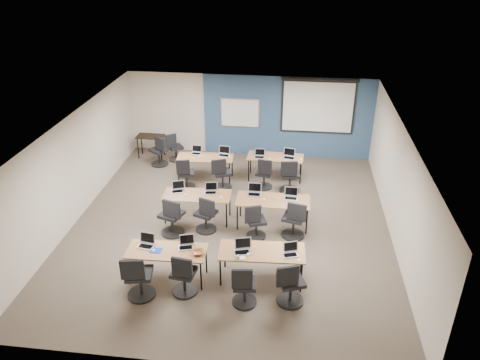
# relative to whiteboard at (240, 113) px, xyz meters

# --- Properties ---
(floor) EXTENTS (8.00, 9.00, 0.02)m
(floor) POSITION_rel_whiteboard_xyz_m (0.30, -4.43, -1.45)
(floor) COLOR #6B6354
(floor) RESTS_ON ground
(ceiling) EXTENTS (8.00, 9.00, 0.02)m
(ceiling) POSITION_rel_whiteboard_xyz_m (0.30, -4.43, 1.25)
(ceiling) COLOR white
(ceiling) RESTS_ON ground
(wall_back) EXTENTS (8.00, 0.04, 2.70)m
(wall_back) POSITION_rel_whiteboard_xyz_m (0.30, 0.07, -0.10)
(wall_back) COLOR beige
(wall_back) RESTS_ON ground
(wall_front) EXTENTS (8.00, 0.04, 2.70)m
(wall_front) POSITION_rel_whiteboard_xyz_m (0.30, -8.93, -0.10)
(wall_front) COLOR beige
(wall_front) RESTS_ON ground
(wall_left) EXTENTS (0.04, 9.00, 2.70)m
(wall_left) POSITION_rel_whiteboard_xyz_m (-3.70, -4.43, -0.10)
(wall_left) COLOR beige
(wall_left) RESTS_ON ground
(wall_right) EXTENTS (0.04, 9.00, 2.70)m
(wall_right) POSITION_rel_whiteboard_xyz_m (4.30, -4.43, -0.10)
(wall_right) COLOR beige
(wall_right) RESTS_ON ground
(blue_accent_panel) EXTENTS (5.50, 0.04, 2.70)m
(blue_accent_panel) POSITION_rel_whiteboard_xyz_m (1.55, 0.04, -0.10)
(blue_accent_panel) COLOR #3D5977
(blue_accent_panel) RESTS_ON wall_back
(whiteboard) EXTENTS (1.28, 0.03, 0.98)m
(whiteboard) POSITION_rel_whiteboard_xyz_m (0.00, 0.00, 0.00)
(whiteboard) COLOR silver
(whiteboard) RESTS_ON wall_back
(projector_screen) EXTENTS (2.40, 0.10, 1.82)m
(projector_screen) POSITION_rel_whiteboard_xyz_m (2.50, -0.02, 0.44)
(projector_screen) COLOR black
(projector_screen) RESTS_ON wall_back
(training_table_front_left) EXTENTS (1.68, 0.70, 0.73)m
(training_table_front_left) POSITION_rel_whiteboard_xyz_m (-0.73, -6.72, -0.77)
(training_table_front_left) COLOR #955929
(training_table_front_left) RESTS_ON floor
(training_table_front_right) EXTENTS (1.80, 0.75, 0.73)m
(training_table_front_right) POSITION_rel_whiteboard_xyz_m (1.26, -6.50, -0.76)
(training_table_front_right) COLOR #A8772E
(training_table_front_right) RESTS_ON floor
(training_table_mid_left) EXTENTS (1.72, 0.72, 0.73)m
(training_table_mid_left) POSITION_rel_whiteboard_xyz_m (-0.58, -4.30, -0.77)
(training_table_mid_left) COLOR #986742
(training_table_mid_left) RESTS_ON floor
(training_table_mid_right) EXTENTS (1.84, 0.77, 0.73)m
(training_table_mid_right) POSITION_rel_whiteboard_xyz_m (1.36, -4.33, -0.76)
(training_table_mid_right) COLOR #8F5E39
(training_table_mid_right) RESTS_ON floor
(training_table_back_left) EXTENTS (1.67, 0.70, 0.73)m
(training_table_back_left) POSITION_rel_whiteboard_xyz_m (-0.81, -2.00, -0.77)
(training_table_back_left) COLOR brown
(training_table_back_left) RESTS_ON floor
(training_table_back_right) EXTENTS (1.67, 0.69, 0.73)m
(training_table_back_right) POSITION_rel_whiteboard_xyz_m (1.28, -1.71, -0.77)
(training_table_back_right) COLOR brown
(training_table_back_right) RESTS_ON floor
(laptop_0) EXTENTS (0.34, 0.29, 0.25)m
(laptop_0) POSITION_rel_whiteboard_xyz_m (-1.20, -6.60, -0.66)
(laptop_0) COLOR silver
(laptop_0) RESTS_ON training_table_front_left
(mouse_0) EXTENTS (0.07, 0.10, 0.03)m
(mouse_0) POSITION_rel_whiteboard_xyz_m (-1.00, -6.76, -0.71)
(mouse_0) COLOR white
(mouse_0) RESTS_ON training_table_front_left
(task_chair_0) EXTENTS (0.58, 0.58, 1.05)m
(task_chair_0) POSITION_rel_whiteboard_xyz_m (-1.16, -7.38, -1.01)
(task_chair_0) COLOR black
(task_chair_0) RESTS_ON floor
(laptop_1) EXTENTS (0.32, 0.27, 0.24)m
(laptop_1) POSITION_rel_whiteboard_xyz_m (-0.35, -6.54, -0.66)
(laptop_1) COLOR #BBBAC2
(laptop_1) RESTS_ON training_table_front_left
(mouse_1) EXTENTS (0.08, 0.11, 0.04)m
(mouse_1) POSITION_rel_whiteboard_xyz_m (-0.12, -6.78, -0.71)
(mouse_1) COLOR white
(mouse_1) RESTS_ON training_table_front_left
(task_chair_1) EXTENTS (0.53, 0.53, 1.01)m
(task_chair_1) POSITION_rel_whiteboard_xyz_m (-0.28, -7.17, -1.03)
(task_chair_1) COLOR black
(task_chair_1) RESTS_ON floor
(laptop_2) EXTENTS (0.35, 0.30, 0.26)m
(laptop_2) POSITION_rel_whiteboard_xyz_m (0.85, -6.56, -0.65)
(laptop_2) COLOR silver
(laptop_2) RESTS_ON training_table_front_right
(mouse_2) EXTENTS (0.08, 0.11, 0.04)m
(mouse_2) POSITION_rel_whiteboard_xyz_m (0.98, -6.66, -0.71)
(mouse_2) COLOR white
(mouse_2) RESTS_ON training_table_front_right
(task_chair_2) EXTENTS (0.50, 0.50, 0.98)m
(task_chair_2) POSITION_rel_whiteboard_xyz_m (0.97, -7.34, -1.04)
(task_chair_2) COLOR black
(task_chair_2) RESTS_ON floor
(laptop_3) EXTENTS (0.31, 0.26, 0.24)m
(laptop_3) POSITION_rel_whiteboard_xyz_m (1.85, -6.53, -0.66)
(laptop_3) COLOR #B8B8B8
(laptop_3) RESTS_ON training_table_front_right
(mouse_3) EXTENTS (0.06, 0.10, 0.03)m
(mouse_3) POSITION_rel_whiteboard_xyz_m (2.03, -6.74, -0.71)
(mouse_3) COLOR white
(mouse_3) RESTS_ON training_table_front_right
(task_chair_3) EXTENTS (0.57, 0.55, 1.03)m
(task_chair_3) POSITION_rel_whiteboard_xyz_m (1.87, -7.20, -1.02)
(task_chair_3) COLOR black
(task_chair_3) RESTS_ON floor
(laptop_4) EXTENTS (0.32, 0.28, 0.25)m
(laptop_4) POSITION_rel_whiteboard_xyz_m (-1.11, -4.15, -0.66)
(laptop_4) COLOR #B8B8C3
(laptop_4) RESTS_ON training_table_mid_left
(mouse_4) EXTENTS (0.07, 0.11, 0.04)m
(mouse_4) POSITION_rel_whiteboard_xyz_m (-0.88, -4.34, -0.71)
(mouse_4) COLOR white
(mouse_4) RESTS_ON training_table_mid_left
(task_chair_4) EXTENTS (0.60, 0.58, 1.05)m
(task_chair_4) POSITION_rel_whiteboard_xyz_m (-1.06, -5.08, -1.01)
(task_chair_4) COLOR black
(task_chair_4) RESTS_ON floor
(laptop_5) EXTENTS (0.32, 0.27, 0.24)m
(laptop_5) POSITION_rel_whiteboard_xyz_m (-0.25, -4.12, -0.66)
(laptop_5) COLOR silver
(laptop_5) RESTS_ON training_table_mid_left
(mouse_5) EXTENTS (0.08, 0.10, 0.03)m
(mouse_5) POSITION_rel_whiteboard_xyz_m (0.05, -4.37, -0.71)
(mouse_5) COLOR white
(mouse_5) RESTS_ON training_table_mid_left
(task_chair_5) EXTENTS (0.54, 0.52, 1.00)m
(task_chair_5) POSITION_rel_whiteboard_xyz_m (-0.25, -4.83, -1.04)
(task_chair_5) COLOR black
(task_chair_5) RESTS_ON floor
(laptop_6) EXTENTS (0.35, 0.29, 0.26)m
(laptop_6) POSITION_rel_whiteboard_xyz_m (0.87, -4.07, -0.66)
(laptop_6) COLOR silver
(laptop_6) RESTS_ON training_table_mid_right
(mouse_6) EXTENTS (0.06, 0.10, 0.04)m
(mouse_6) POSITION_rel_whiteboard_xyz_m (1.14, -4.35, -0.71)
(mouse_6) COLOR white
(mouse_6) RESTS_ON training_table_mid_right
(task_chair_6) EXTENTS (0.51, 0.49, 0.97)m
(task_chair_6) POSITION_rel_whiteboard_xyz_m (0.98, -4.97, -1.05)
(task_chair_6) COLOR black
(task_chair_6) RESTS_ON floor
(laptop_7) EXTENTS (0.34, 0.29, 0.26)m
(laptop_7) POSITION_rel_whiteboard_xyz_m (1.80, -4.16, -0.66)
(laptop_7) COLOR silver
(laptop_7) RESTS_ON training_table_mid_right
(mouse_7) EXTENTS (0.08, 0.10, 0.03)m
(mouse_7) POSITION_rel_whiteboard_xyz_m (1.95, -4.28, -0.71)
(mouse_7) COLOR white
(mouse_7) RESTS_ON training_table_mid_right
(task_chair_7) EXTENTS (0.57, 0.57, 1.04)m
(task_chair_7) POSITION_rel_whiteboard_xyz_m (1.91, -4.83, -1.02)
(task_chair_7) COLOR black
(task_chair_7) RESTS_ON floor
(laptop_8) EXTENTS (0.30, 0.26, 0.23)m
(laptop_8) POSITION_rel_whiteboard_xyz_m (-1.12, -1.76, -0.66)
(laptop_8) COLOR silver
(laptop_8) RESTS_ON training_table_back_left
(mouse_8) EXTENTS (0.07, 0.11, 0.04)m
(mouse_8) POSITION_rel_whiteboard_xyz_m (-0.98, -1.94, -0.71)
(mouse_8) COLOR white
(mouse_8) RESTS_ON training_table_back_left
(task_chair_8) EXTENTS (0.48, 0.48, 0.96)m
(task_chair_8) POSITION_rel_whiteboard_xyz_m (-1.27, -2.65, -1.05)
(task_chair_8) COLOR black
(task_chair_8) RESTS_ON floor
(laptop_9) EXTENTS (0.34, 0.29, 0.26)m
(laptop_9) POSITION_rel_whiteboard_xyz_m (-0.27, -1.79, -0.66)
(laptop_9) COLOR #9D9EAA
(laptop_9) RESTS_ON training_table_back_left
(mouse_9) EXTENTS (0.07, 0.10, 0.03)m
(mouse_9) POSITION_rel_whiteboard_xyz_m (-0.08, -1.90, -0.71)
(mouse_9) COLOR white
(mouse_9) RESTS_ON training_table_back_left
(task_chair_9) EXTENTS (0.55, 0.53, 1.01)m
(task_chair_9) POSITION_rel_whiteboard_xyz_m (-0.22, -2.58, -1.03)
(task_chair_9) COLOR black
(task_chair_9) RESTS_ON floor
(laptop_10) EXTENTS (0.30, 0.26, 0.23)m
(laptop_10) POSITION_rel_whiteboard_xyz_m (0.81, -1.79, -0.66)
(laptop_10) COLOR #AAABB2
(laptop_10) RESTS_ON training_table_back_right
(mouse_10) EXTENTS (0.07, 0.10, 0.03)m
(mouse_10) POSITION_rel_whiteboard_xyz_m (1.13, -1.93, -0.71)
(mouse_10) COLOR white
(mouse_10) RESTS_ON training_table_back_right
(task_chair_10) EXTENTS (0.50, 0.50, 0.98)m
(task_chair_10) POSITION_rel_whiteboard_xyz_m (1.00, -2.39, -1.05)
(task_chair_10) COLOR black
(task_chair_10) RESTS_ON floor
(laptop_11) EXTENTS (0.35, 0.29, 0.26)m
(laptop_11) POSITION_rel_whiteboard_xyz_m (1.68, -1.72, -0.66)
(laptop_11) COLOR #B4B4BD
(laptop_11) RESTS_ON training_table_back_right
(mouse_11) EXTENTS (0.07, 0.10, 0.04)m
(mouse_11) POSITION_rel_whiteboard_xyz_m (2.04, -1.85, -0.71)
(mouse_11) COLOR white
(mouse_11) RESTS_ON training_table_back_right
(task_chair_11) EXTENTS (0.58, 0.58, 1.05)m
(task_chair_11) POSITION_rel_whiteboard_xyz_m (1.74, -2.52, -1.01)
(task_chair_11) COLOR black
(task_chair_11) RESTS_ON floor
(blue_mousepad) EXTENTS (0.25, 0.21, 0.01)m
(blue_mousepad) POSITION_rel_whiteboard_xyz_m (-0.95, -6.76, -0.72)
(blue_mousepad) COLOR navy
(blue_mousepad) RESTS_ON training_table_front_left
(snack_bowl) EXTENTS (0.34, 0.34, 0.07)m
(snack_bowl) POSITION_rel_whiteboard_xyz_m (-0.05, -6.75, -0.69)
(snack_bowl) COLOR brown
(snack_bowl) RESTS_ON training_table_front_left
(snack_plate) EXTENTS (0.19, 0.19, 0.01)m
(snack_plate) POSITION_rel_whiteboard_xyz_m (0.86, -6.78, -0.71)
(snack_plate) COLOR white
(snack_plate) RESTS_ON training_table_front_right
(coffee_cup) EXTENTS (0.06, 0.06, 0.06)m
(coffee_cup) POSITION_rel_whiteboard_xyz_m (0.80, -6.83, -0.68)
(coffee_cup) COLOR silver
(coffee_cup) RESTS_ON snack_plate
(utility_table) EXTENTS (0.89, 0.50, 0.75)m
(utility_table) POSITION_rel_whiteboard_xyz_m (-2.91, -0.62, -0.80)
(utility_table) COLOR black
(utility_table) RESTS_ON floor
(spare_chair_a) EXTENTS (0.54, 0.47, 0.96)m
(spare_chair_a) POSITION_rel_whiteboard_xyz_m (-2.06, -0.82, -1.06)
(spare_chair_a) COLOR black
(spare_chair_a) RESTS_ON floor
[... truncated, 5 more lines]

